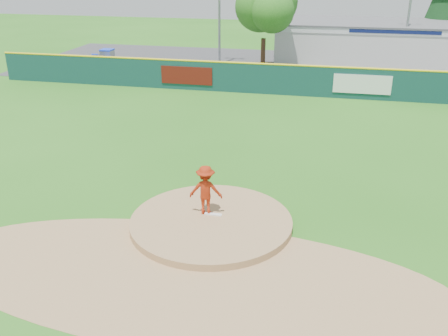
% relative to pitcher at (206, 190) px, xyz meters
% --- Properties ---
extents(ground, '(120.00, 120.00, 0.00)m').
position_rel_pitcher_xyz_m(ground, '(0.28, -0.40, -1.12)').
color(ground, '#286B19').
rests_on(ground, ground).
extents(pitchers_mound, '(5.50, 5.50, 0.50)m').
position_rel_pitcher_xyz_m(pitchers_mound, '(0.28, -0.40, -1.12)').
color(pitchers_mound, '#9E774C').
rests_on(pitchers_mound, ground).
extents(pitching_rubber, '(0.60, 0.15, 0.04)m').
position_rel_pitcher_xyz_m(pitching_rubber, '(0.28, -0.10, -0.85)').
color(pitching_rubber, white).
rests_on(pitching_rubber, pitchers_mound).
extents(infield_dirt_arc, '(15.40, 15.40, 0.01)m').
position_rel_pitcher_xyz_m(infield_dirt_arc, '(0.28, -3.40, -1.12)').
color(infield_dirt_arc, '#9E774C').
rests_on(infield_dirt_arc, ground).
extents(parking_lot, '(44.00, 16.00, 0.02)m').
position_rel_pitcher_xyz_m(parking_lot, '(0.28, 26.60, -1.11)').
color(parking_lot, '#38383A').
rests_on(parking_lot, ground).
extents(pitcher, '(1.20, 0.79, 1.75)m').
position_rel_pitcher_xyz_m(pitcher, '(0.00, 0.00, 0.00)').
color(pitcher, '#9D250D').
rests_on(pitcher, pitchers_mound).
extents(van, '(4.66, 3.28, 1.18)m').
position_rel_pitcher_xyz_m(van, '(0.98, 20.59, -0.51)').
color(van, white).
rests_on(van, parking_lot).
extents(pool_building_grp, '(15.20, 8.20, 3.31)m').
position_rel_pitcher_xyz_m(pool_building_grp, '(6.28, 31.59, 0.54)').
color(pool_building_grp, silver).
rests_on(pool_building_grp, ground).
extents(fence_banners, '(15.21, 0.04, 1.20)m').
position_rel_pitcher_xyz_m(fence_banners, '(-0.10, 17.52, -0.12)').
color(fence_banners, '#5B140D').
rests_on(fence_banners, ground).
extents(playground_slide, '(0.97, 2.73, 1.50)m').
position_rel_pitcher_xyz_m(playground_slide, '(-14.45, 23.32, -0.36)').
color(playground_slide, blue).
rests_on(playground_slide, ground).
extents(outfield_fence, '(40.00, 0.14, 2.07)m').
position_rel_pitcher_xyz_m(outfield_fence, '(0.28, 17.60, -0.03)').
color(outfield_fence, '#123B39').
rests_on(outfield_fence, ground).
extents(deciduous_tree, '(5.60, 5.60, 7.36)m').
position_rel_pitcher_xyz_m(deciduous_tree, '(-1.72, 24.60, 3.43)').
color(deciduous_tree, '#382314').
rests_on(deciduous_tree, ground).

